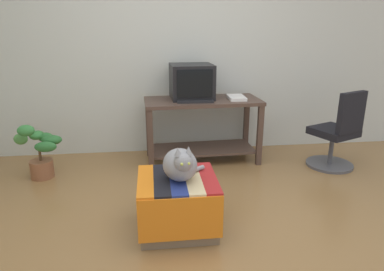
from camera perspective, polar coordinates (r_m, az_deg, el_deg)
The scene contains 11 objects.
ground_plane at distance 2.75m, azimuth 1.42°, elevation -16.47°, with size 14.00×14.00×0.00m, color olive.
back_wall at distance 4.33m, azimuth -2.44°, elevation 14.37°, with size 8.00×0.10×2.60m, color silver.
desk at distance 4.04m, azimuth 1.72°, elevation 2.64°, with size 1.34×0.64×0.74m.
tv_monitor at distance 4.01m, azimuth -0.07°, elevation 8.83°, with size 0.50×0.47×0.39m.
keyboard at distance 3.83m, azimuth 0.49°, elevation 5.70°, with size 0.40×0.15×0.02m, color black.
book at distance 4.03m, azimuth 7.31°, elevation 6.22°, with size 0.19×0.29×0.04m, color white.
ottoman_with_blanket at distance 2.76m, azimuth -2.38°, elevation -11.12°, with size 0.60×0.60×0.43m.
cat at distance 2.58m, azimuth -1.89°, elevation -4.74°, with size 0.36×0.37×0.30m.
potted_plant at distance 3.95m, azimuth -23.70°, elevation -2.57°, with size 0.46×0.35×0.61m.
office_chair at distance 4.17m, azimuth 22.84°, elevation 0.08°, with size 0.55×0.55×0.89m.
pen at distance 4.08m, azimuth 7.27°, elevation 6.17°, with size 0.01×0.01×0.14m, color black.
Camera 1 is at (-0.34, -2.26, 1.54)m, focal length 32.38 mm.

